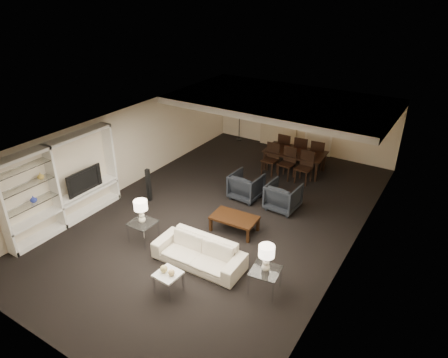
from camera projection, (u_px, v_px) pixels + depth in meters
floor at (224, 214)px, 11.27m from camera, size 11.00×11.00×0.00m
ceiling at (224, 130)px, 10.13m from camera, size 7.00×11.00×0.02m
wall_back at (302, 119)px, 14.85m from camera, size 7.00×0.02×2.50m
wall_front at (46, 299)px, 6.55m from camera, size 7.00×0.02×2.50m
wall_left at (128, 148)px, 12.36m from camera, size 0.02×11.00×2.50m
wall_right at (355, 210)px, 9.04m from camera, size 0.02×11.00×2.50m
ceiling_soffit at (282, 101)px, 12.82m from camera, size 7.00×4.00×0.20m
curtains at (279, 117)px, 15.24m from camera, size 1.50×0.12×2.40m
door at (320, 127)px, 14.59m from camera, size 0.90×0.05×2.10m
painting at (360, 121)px, 13.69m from camera, size 0.95×0.04×0.65m
media_unit at (63, 184)px, 10.34m from camera, size 0.38×3.40×2.35m
pendant_light at (289, 117)px, 12.90m from camera, size 0.52×0.52×0.24m
sofa at (199, 253)px, 9.17m from camera, size 2.18×0.90×0.63m
coffee_table at (234, 224)px, 10.42m from camera, size 1.22×0.76×0.42m
armchair_left at (246, 186)px, 11.90m from camera, size 0.89×0.91×0.80m
armchair_right at (283, 196)px, 11.33m from camera, size 0.90×0.92×0.80m
side_table_left at (143, 232)px, 9.99m from camera, size 0.59×0.59×0.55m
side_table_right at (265, 281)px, 8.38m from camera, size 0.67×0.67×0.55m
table_lamp_left at (141, 212)px, 9.72m from camera, size 0.36×0.36×0.61m
table_lamp_right at (266, 258)px, 8.11m from camera, size 0.38×0.38×0.61m
marble_table at (169, 283)px, 8.37m from camera, size 0.52×0.52×0.49m
gold_gourd_a at (164, 269)px, 8.27m from camera, size 0.16×0.16×0.16m
gold_gourd_b at (171, 273)px, 8.18m from camera, size 0.14×0.14×0.14m
television at (82, 180)px, 10.80m from camera, size 1.10×0.14×0.64m
vase_blue at (33, 199)px, 9.70m from camera, size 0.16×0.16×0.17m
vase_amber at (40, 176)px, 9.71m from camera, size 0.16×0.16×0.17m
floor_speaker at (149, 185)px, 11.73m from camera, size 0.12×0.12×1.01m
dining_table at (294, 161)px, 13.59m from camera, size 2.07×1.23×0.71m
chair_nl at (270, 160)px, 13.31m from camera, size 0.50×0.50×1.05m
chair_nm at (286, 164)px, 13.02m from camera, size 0.53×0.53×1.05m
chair_nr at (304, 168)px, 12.74m from camera, size 0.51×0.51×1.05m
chair_fl at (286, 147)px, 14.29m from camera, size 0.50×0.50×1.05m
chair_fm at (302, 150)px, 14.01m from camera, size 0.52×0.52×1.05m
chair_fr at (318, 154)px, 13.72m from camera, size 0.53×0.53×1.05m
floor_lamp at (239, 119)px, 15.99m from camera, size 0.26×0.26×1.79m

